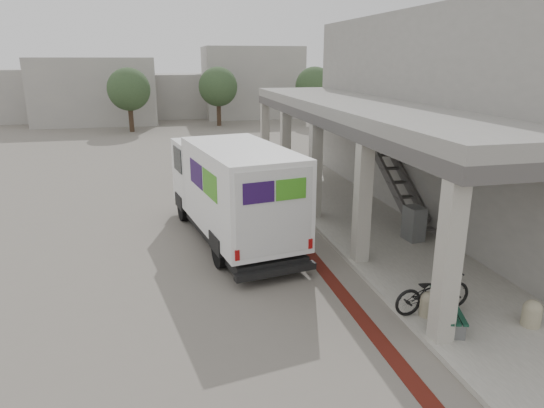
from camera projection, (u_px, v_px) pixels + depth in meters
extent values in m
plane|color=slate|center=(290.00, 279.00, 12.38)|extent=(120.00, 120.00, 0.00)
cube|color=#501710|center=(305.00, 247.00, 14.46)|extent=(0.35, 40.00, 0.01)
cube|color=gray|center=(431.00, 262.00, 13.24)|extent=(4.40, 28.00, 0.12)
cube|color=gray|center=(457.00, 115.00, 17.18)|extent=(4.30, 17.00, 7.00)
cube|color=#4F4C4A|center=(359.00, 117.00, 16.36)|extent=(3.40, 16.90, 0.35)
cube|color=gray|center=(359.00, 107.00, 16.26)|extent=(3.40, 16.90, 0.35)
cube|color=gray|center=(96.00, 91.00, 41.54)|extent=(10.00, 6.00, 5.50)
cube|color=gray|center=(177.00, 95.00, 47.02)|extent=(8.00, 6.00, 4.00)
cube|color=gray|center=(252.00, 82.00, 46.32)|extent=(9.00, 6.00, 6.50)
cube|color=gray|center=(30.00, 96.00, 43.17)|extent=(7.00, 5.00, 4.50)
cylinder|color=#38281C|center=(131.00, 116.00, 37.05)|extent=(0.36, 0.36, 2.40)
sphere|color=#294025|center=(129.00, 89.00, 36.47)|extent=(3.20, 3.20, 3.20)
cylinder|color=#38281C|center=(219.00, 111.00, 40.44)|extent=(0.36, 0.36, 2.40)
sphere|color=#294025|center=(218.00, 87.00, 39.87)|extent=(3.20, 3.20, 3.20)
cylinder|color=#38281C|center=(314.00, 110.00, 41.26)|extent=(0.36, 0.36, 2.40)
sphere|color=#294025|center=(314.00, 86.00, 40.69)|extent=(3.20, 3.20, 3.20)
cube|color=black|center=(233.00, 228.00, 15.00)|extent=(3.05, 6.78, 0.28)
cube|color=white|center=(241.00, 189.00, 13.84)|extent=(3.04, 5.17, 2.43)
cube|color=white|center=(210.00, 171.00, 16.72)|extent=(2.51, 2.13, 2.15)
cube|color=white|center=(203.00, 187.00, 17.82)|extent=(2.12, 0.90, 0.75)
cube|color=black|center=(204.00, 153.00, 17.24)|extent=(2.10, 0.80, 0.98)
cube|color=black|center=(276.00, 271.00, 12.04)|extent=(2.16, 0.60, 0.17)
cube|color=#29104B|center=(196.00, 174.00, 13.87)|extent=(0.24, 1.29, 0.70)
cube|color=#419720|center=(210.00, 185.00, 12.64)|extent=(0.24, 1.29, 0.70)
cube|color=#29104B|center=(259.00, 193.00, 11.35)|extent=(0.79, 0.16, 0.51)
cube|color=#419720|center=(291.00, 189.00, 11.67)|extent=(0.79, 0.16, 0.51)
cylinder|color=black|center=(184.00, 209.00, 16.76)|extent=(0.40, 0.87, 0.84)
cylinder|color=black|center=(237.00, 202.00, 17.50)|extent=(0.40, 0.87, 0.84)
cylinder|color=black|center=(220.00, 253.00, 12.97)|extent=(0.40, 0.87, 0.84)
cylinder|color=black|center=(287.00, 242.00, 13.70)|extent=(0.40, 0.87, 0.84)
cube|color=slate|center=(456.00, 331.00, 9.45)|extent=(0.37, 0.19, 0.36)
cube|color=slate|center=(439.00, 297.00, 10.82)|extent=(0.37, 0.19, 0.36)
cube|color=#133A2A|center=(441.00, 304.00, 10.09)|extent=(0.65, 1.66, 0.04)
cube|color=#133A2A|center=(448.00, 304.00, 10.08)|extent=(0.65, 1.66, 0.04)
cube|color=#133A2A|center=(454.00, 304.00, 10.07)|extent=(0.65, 1.66, 0.04)
cylinder|color=gray|center=(531.00, 317.00, 9.95)|extent=(0.38, 0.38, 0.38)
sphere|color=gray|center=(533.00, 309.00, 9.89)|extent=(0.38, 0.38, 0.38)
cylinder|color=gray|center=(428.00, 308.00, 10.34)|extent=(0.37, 0.37, 0.37)
sphere|color=gray|center=(429.00, 300.00, 10.29)|extent=(0.37, 0.37, 0.37)
cube|color=slate|center=(414.00, 223.00, 14.61)|extent=(0.52, 0.66, 1.04)
imported|color=black|center=(433.00, 291.00, 10.42)|extent=(1.86, 0.76, 0.96)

